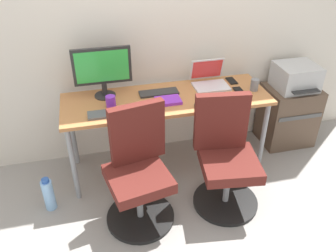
{
  "coord_description": "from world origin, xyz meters",
  "views": [
    {
      "loc": [
        -0.61,
        -2.58,
        2.15
      ],
      "look_at": [
        0.0,
        -0.05,
        0.48
      ],
      "focal_mm": 37.57,
      "sensor_mm": 36.0,
      "label": 1
    }
  ],
  "objects": [
    {
      "name": "coffee_mug",
      "position": [
        -0.48,
        -0.04,
        0.78
      ],
      "size": [
        0.08,
        0.08,
        0.09
      ],
      "primitive_type": "cylinder",
      "color": "purple",
      "rests_on": "desk"
    },
    {
      "name": "desk",
      "position": [
        0.0,
        0.0,
        0.66
      ],
      "size": [
        1.77,
        0.59,
        0.73
      ],
      "color": "#B77542",
      "rests_on": "ground"
    },
    {
      "name": "phone_near_laptop",
      "position": [
        0.65,
        -0.04,
        0.74
      ],
      "size": [
        0.07,
        0.14,
        0.01
      ],
      "primitive_type": "cube",
      "color": "black",
      "rests_on": "desk"
    },
    {
      "name": "side_cabinet",
      "position": [
        1.3,
        0.13,
        0.31
      ],
      "size": [
        0.51,
        0.42,
        0.61
      ],
      "color": "brown",
      "rests_on": "ground"
    },
    {
      "name": "keyboard_by_laptop",
      "position": [
        -0.05,
        0.09,
        0.74
      ],
      "size": [
        0.34,
        0.12,
        0.02
      ],
      "primitive_type": "cube",
      "color": "#2D2D2D",
      "rests_on": "desk"
    },
    {
      "name": "mouse_by_monitor",
      "position": [
        0.21,
        -0.22,
        0.75
      ],
      "size": [
        0.06,
        0.1,
        0.03
      ],
      "primitive_type": "ellipsoid",
      "color": "#2D2D2D",
      "rests_on": "desk"
    },
    {
      "name": "back_wall",
      "position": [
        0.0,
        0.37,
        1.3
      ],
      "size": [
        4.4,
        0.04,
        2.6
      ],
      "primitive_type": "cube",
      "color": "silver",
      "rests_on": "ground"
    },
    {
      "name": "office_chair_left",
      "position": [
        -0.35,
        -0.54,
        0.42
      ],
      "size": [
        0.54,
        0.54,
        0.94
      ],
      "color": "black",
      "rests_on": "ground"
    },
    {
      "name": "open_laptop",
      "position": [
        0.43,
        0.15,
        0.79
      ],
      "size": [
        0.31,
        0.28,
        0.22
      ],
      "color": "silver",
      "rests_on": "desk"
    },
    {
      "name": "pen_cup",
      "position": [
        0.78,
        -0.05,
        0.79
      ],
      "size": [
        0.07,
        0.07,
        0.1
      ],
      "primitive_type": "cylinder",
      "color": "slate",
      "rests_on": "desk"
    },
    {
      "name": "desktop_monitor",
      "position": [
        -0.51,
        0.15,
        0.98
      ],
      "size": [
        0.48,
        0.18,
        0.43
      ],
      "color": "#262626",
      "rests_on": "desk"
    },
    {
      "name": "ground_plane",
      "position": [
        0.0,
        0.0,
        0.0
      ],
      "size": [
        5.28,
        5.28,
        0.0
      ],
      "primitive_type": "plane",
      "color": "gray"
    },
    {
      "name": "water_bottle_on_floor",
      "position": [
        -1.06,
        -0.32,
        0.15
      ],
      "size": [
        0.09,
        0.09,
        0.31
      ],
      "color": "#8CBFF2",
      "rests_on": "ground"
    },
    {
      "name": "phone_near_monitor",
      "position": [
        0.66,
        0.17,
        0.74
      ],
      "size": [
        0.07,
        0.14,
        0.01
      ],
      "primitive_type": "cube",
      "color": "black",
      "rests_on": "desk"
    },
    {
      "name": "mouse_by_laptop",
      "position": [
        0.46,
        -0.16,
        0.75
      ],
      "size": [
        0.06,
        0.1,
        0.03
      ],
      "primitive_type": "ellipsoid",
      "color": "#B7B7B7",
      "rests_on": "desk"
    },
    {
      "name": "keyboard_by_monitor",
      "position": [
        -0.5,
        -0.17,
        0.74
      ],
      "size": [
        0.34,
        0.12,
        0.02
      ],
      "primitive_type": "cube",
      "color": "#515156",
      "rests_on": "desk"
    },
    {
      "name": "office_chair_right",
      "position": [
        0.35,
        -0.54,
        0.42
      ],
      "size": [
        0.54,
        0.54,
        0.94
      ],
      "color": "black",
      "rests_on": "ground"
    },
    {
      "name": "notebook",
      "position": [
        -0.01,
        -0.08,
        0.75
      ],
      "size": [
        0.21,
        0.15,
        0.03
      ],
      "primitive_type": "cube",
      "color": "purple",
      "rests_on": "desk"
    },
    {
      "name": "printer",
      "position": [
        1.3,
        0.13,
        0.73
      ],
      "size": [
        0.38,
        0.4,
        0.24
      ],
      "color": "#B7B7B7",
      "rests_on": "side_cabinet"
    }
  ]
}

